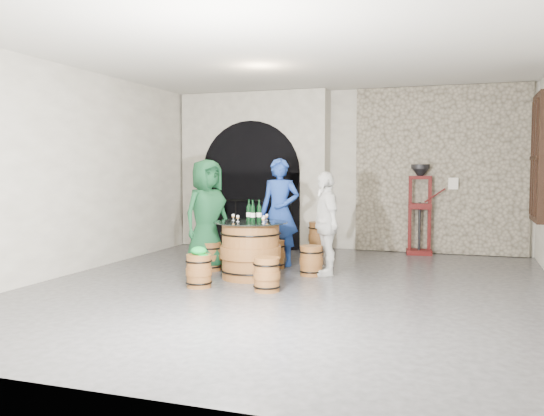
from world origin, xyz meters
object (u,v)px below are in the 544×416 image
(person_blue, at_px, (280,212))
(person_white, at_px, (326,223))
(corking_press, at_px, (420,202))
(wine_bottle_right, at_px, (259,213))
(side_barrel, at_px, (320,237))
(barrel_table, at_px, (251,250))
(wine_bottle_center, at_px, (253,213))
(barrel_stool_left, at_px, (210,256))
(barrel_stool_near_left, at_px, (199,271))
(barrel_stool_right, at_px, (311,261))
(barrel_stool_far, at_px, (274,254))
(barrel_stool_near_right, at_px, (267,275))
(wine_bottle_left, at_px, (249,212))
(person_green, at_px, (207,215))

(person_blue, height_order, person_white, person_blue)
(person_blue, height_order, corking_press, person_blue)
(wine_bottle_right, relative_size, side_barrel, 0.54)
(barrel_table, height_order, wine_bottle_center, wine_bottle_center)
(barrel_stool_left, relative_size, wine_bottle_center, 1.40)
(person_white, relative_size, side_barrel, 2.66)
(barrel_stool_near_left, bearing_deg, side_barrel, 77.87)
(barrel_stool_right, bearing_deg, person_blue, 136.59)
(barrel_stool_far, bearing_deg, barrel_stool_near_right, -74.60)
(person_blue, height_order, wine_bottle_left, person_blue)
(barrel_table, height_order, person_white, person_white)
(barrel_table, height_order, barrel_stool_near_right, barrel_table)
(barrel_stool_near_right, bearing_deg, side_barrel, 92.88)
(barrel_stool_left, height_order, barrel_stool_far, same)
(barrel_stool_left, bearing_deg, wine_bottle_right, -19.66)
(barrel_stool_left, distance_m, barrel_stool_right, 1.65)
(barrel_table, relative_size, corking_press, 0.65)
(side_barrel, bearing_deg, barrel_stool_near_left, -102.13)
(person_white, distance_m, wine_bottle_left, 1.20)
(barrel_stool_far, relative_size, corking_press, 0.27)
(barrel_stool_near_right, bearing_deg, corking_press, 67.63)
(wine_bottle_left, bearing_deg, person_white, 28.70)
(barrel_stool_near_right, height_order, wine_bottle_center, wine_bottle_center)
(person_blue, bearing_deg, barrel_stool_near_left, -108.49)
(barrel_stool_far, xyz_separation_m, barrel_stool_near_left, (-0.50, -1.78, 0.00))
(barrel_stool_far, distance_m, person_white, 1.14)
(barrel_stool_right, distance_m, person_green, 1.84)
(barrel_stool_near_right, bearing_deg, wine_bottle_left, 124.35)
(wine_bottle_left, height_order, wine_bottle_right, same)
(barrel_stool_near_left, bearing_deg, person_blue, 75.82)
(person_green, distance_m, wine_bottle_center, 1.07)
(barrel_table, height_order, barrel_stool_left, barrel_table)
(barrel_stool_left, relative_size, barrel_stool_near_right, 1.00)
(side_barrel, xyz_separation_m, corking_press, (1.85, 0.40, 0.70))
(person_blue, bearing_deg, wine_bottle_right, -92.13)
(barrel_stool_right, relative_size, corking_press, 0.27)
(barrel_table, distance_m, barrel_stool_near_left, 0.97)
(corking_press, bearing_deg, barrel_table, -131.43)
(person_blue, bearing_deg, wine_bottle_left, -100.15)
(barrel_stool_near_right, bearing_deg, barrel_stool_far, 105.40)
(barrel_stool_left, distance_m, corking_press, 4.23)
(person_green, xyz_separation_m, side_barrel, (1.27, 2.41, -0.59))
(barrel_stool_near_left, height_order, person_green, person_green)
(barrel_stool_right, distance_m, wine_bottle_left, 1.22)
(corking_press, bearing_deg, wine_bottle_left, -132.56)
(barrel_table, distance_m, side_barrel, 2.88)
(barrel_stool_far, distance_m, barrel_stool_near_left, 1.85)
(barrel_stool_far, height_order, barrel_stool_right, same)
(person_white, xyz_separation_m, side_barrel, (-0.64, 2.22, -0.50))
(barrel_stool_near_right, bearing_deg, barrel_stool_near_left, -177.15)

